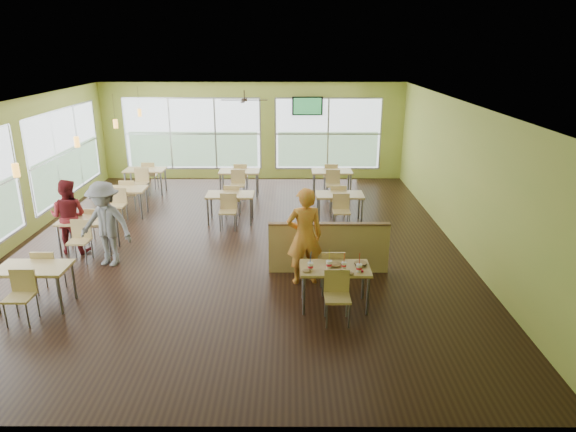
# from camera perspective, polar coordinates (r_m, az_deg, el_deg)

# --- Properties ---
(room) EXTENTS (12.00, 12.04, 3.20)m
(room) POSITION_cam_1_polar(r_m,az_deg,el_deg) (11.46, -5.94, 4.45)
(room) COLOR black
(room) RESTS_ON ground
(window_bays) EXTENTS (9.24, 10.24, 2.38)m
(window_bays) POSITION_cam_1_polar(r_m,az_deg,el_deg) (14.93, -14.94, 6.77)
(window_bays) COLOR white
(window_bays) RESTS_ON room
(main_table) EXTENTS (1.22, 1.52, 0.87)m
(main_table) POSITION_cam_1_polar(r_m,az_deg,el_deg) (8.92, 5.23, -6.37)
(main_table) COLOR tan
(main_table) RESTS_ON floor
(half_wall_divider) EXTENTS (2.40, 0.14, 1.04)m
(half_wall_divider) POSITION_cam_1_polar(r_m,az_deg,el_deg) (10.29, 4.54, -3.50)
(half_wall_divider) COLOR tan
(half_wall_divider) RESTS_ON floor
(dining_tables) EXTENTS (6.92, 8.72, 0.87)m
(dining_tables) POSITION_cam_1_polar(r_m,az_deg,el_deg) (13.50, -9.51, 2.21)
(dining_tables) COLOR tan
(dining_tables) RESTS_ON floor
(pendant_lights) EXTENTS (0.11, 7.31, 0.86)m
(pendant_lights) POSITION_cam_1_polar(r_m,az_deg,el_deg) (12.68, -20.46, 8.70)
(pendant_lights) COLOR #2D2119
(pendant_lights) RESTS_ON ceiling
(ceiling_fan) EXTENTS (1.25, 1.25, 0.29)m
(ceiling_fan) POSITION_cam_1_polar(r_m,az_deg,el_deg) (14.18, -4.88, 12.74)
(ceiling_fan) COLOR #2D2119
(ceiling_fan) RESTS_ON ceiling
(tv_backwall) EXTENTS (1.00, 0.07, 0.60)m
(tv_backwall) POSITION_cam_1_polar(r_m,az_deg,el_deg) (17.07, 2.17, 12.12)
(tv_backwall) COLOR black
(tv_backwall) RESTS_ON wall_back
(man_plaid) EXTENTS (0.76, 0.57, 1.90)m
(man_plaid) POSITION_cam_1_polar(r_m,az_deg,el_deg) (9.65, 1.85, -2.27)
(man_plaid) COLOR orange
(man_plaid) RESTS_ON floor
(patron_maroon) EXTENTS (0.84, 0.67, 1.65)m
(patron_maroon) POSITION_cam_1_polar(r_m,az_deg,el_deg) (12.12, -23.20, -0.02)
(patron_maroon) COLOR maroon
(patron_maroon) RESTS_ON floor
(patron_grey) EXTENTS (1.29, 0.94, 1.79)m
(patron_grey) POSITION_cam_1_polar(r_m,az_deg,el_deg) (11.11, -19.63, -0.84)
(patron_grey) COLOR slate
(patron_grey) RESTS_ON floor
(cup_blue) EXTENTS (0.10, 0.10, 0.37)m
(cup_blue) POSITION_cam_1_polar(r_m,az_deg,el_deg) (8.70, 2.51, -5.60)
(cup_blue) COLOR white
(cup_blue) RESTS_ON main_table
(cup_yellow) EXTENTS (0.11, 0.11, 0.38)m
(cup_yellow) POSITION_cam_1_polar(r_m,az_deg,el_deg) (8.78, 4.58, -5.38)
(cup_yellow) COLOR white
(cup_yellow) RESTS_ON main_table
(cup_red_near) EXTENTS (0.09, 0.09, 0.31)m
(cup_red_near) POSITION_cam_1_polar(r_m,az_deg,el_deg) (8.80, 6.24, -5.46)
(cup_red_near) COLOR white
(cup_red_near) RESTS_ON main_table
(cup_red_far) EXTENTS (0.11, 0.11, 0.38)m
(cup_red_far) POSITION_cam_1_polar(r_m,az_deg,el_deg) (8.70, 7.90, -5.74)
(cup_red_far) COLOR white
(cup_red_far) RESTS_ON main_table
(food_basket) EXTENTS (0.23, 0.23, 0.05)m
(food_basket) POSITION_cam_1_polar(r_m,az_deg,el_deg) (8.98, 8.07, -5.27)
(food_basket) COLOR black
(food_basket) RESTS_ON main_table
(ketchup_cup) EXTENTS (0.06, 0.06, 0.02)m
(ketchup_cup) POSITION_cam_1_polar(r_m,az_deg,el_deg) (8.75, 8.21, -6.07)
(ketchup_cup) COLOR #9F0617
(ketchup_cup) RESTS_ON main_table
(wrapper_left) EXTENTS (0.16, 0.15, 0.04)m
(wrapper_left) POSITION_cam_1_polar(r_m,az_deg,el_deg) (8.66, 2.09, -6.11)
(wrapper_left) COLOR tan
(wrapper_left) RESTS_ON main_table
(wrapper_mid) EXTENTS (0.28, 0.27, 0.06)m
(wrapper_mid) POSITION_cam_1_polar(r_m,az_deg,el_deg) (8.90, 5.29, -5.39)
(wrapper_mid) COLOR tan
(wrapper_mid) RESTS_ON main_table
(wrapper_right) EXTENTS (0.14, 0.13, 0.03)m
(wrapper_right) POSITION_cam_1_polar(r_m,az_deg,el_deg) (8.64, 6.92, -6.32)
(wrapper_right) COLOR tan
(wrapper_right) RESTS_ON main_table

